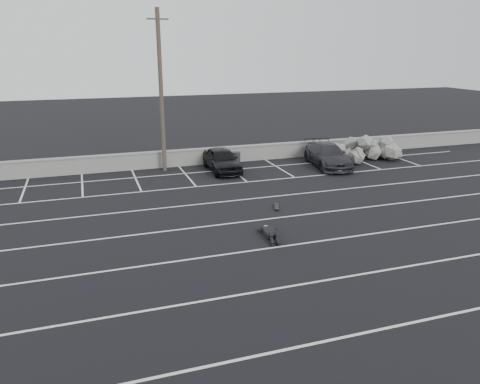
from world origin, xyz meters
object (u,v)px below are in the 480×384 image
object	(u,v)px
person	(269,229)
trash_bin	(236,159)
car_left	(222,160)
car_right	(328,155)
riprap_pile	(368,151)
utility_pole	(161,92)
skateboard	(277,207)

from	to	relation	value
person	trash_bin	bearing A→B (deg)	86.17
car_left	car_right	size ratio (longest dim) A/B	0.86
car_right	person	xyz separation A→B (m)	(-7.95, -9.62, -0.49)
riprap_pile	utility_pole	bearing A→B (deg)	174.38
riprap_pile	skateboard	xyz separation A→B (m)	(-10.03, -7.61, -0.49)
car_left	riprap_pile	xyz separation A→B (m)	(10.51, -0.02, -0.17)
car_right	car_left	bearing A→B (deg)	-179.28
person	skateboard	bearing A→B (deg)	69.52
car_left	trash_bin	xyz separation A→B (m)	(1.32, 1.19, -0.29)
riprap_pile	skateboard	distance (m)	12.60
person	car_right	bearing A→B (deg)	58.32
car_right	skateboard	xyz separation A→B (m)	(-6.35, -6.67, -0.65)
skateboard	riprap_pile	bearing A→B (deg)	57.60
riprap_pile	person	size ratio (longest dim) A/B	2.08
person	skateboard	world-z (taller)	person
trash_bin	skateboard	bearing A→B (deg)	-95.45
car_right	person	bearing A→B (deg)	-120.81
car_right	utility_pole	size ratio (longest dim) A/B	0.52
utility_pole	trash_bin	distance (m)	6.43
car_left	riprap_pile	size ratio (longest dim) A/B	0.84
utility_pole	riprap_pile	xyz separation A→B (m)	(13.86, -1.36, -4.29)
car_left	person	xyz separation A→B (m)	(-1.11, -10.59, -0.49)
utility_pole	person	distance (m)	12.99
utility_pole	trash_bin	xyz separation A→B (m)	(4.67, -0.16, -4.41)
person	riprap_pile	bearing A→B (deg)	50.12
utility_pole	riprap_pile	bearing A→B (deg)	-5.62
car_right	skateboard	world-z (taller)	car_right
car_left	skateboard	world-z (taller)	car_left
trash_bin	person	bearing A→B (deg)	-101.69
car_right	trash_bin	distance (m)	5.92
car_left	utility_pole	bearing A→B (deg)	158.57
car_right	trash_bin	world-z (taller)	car_right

